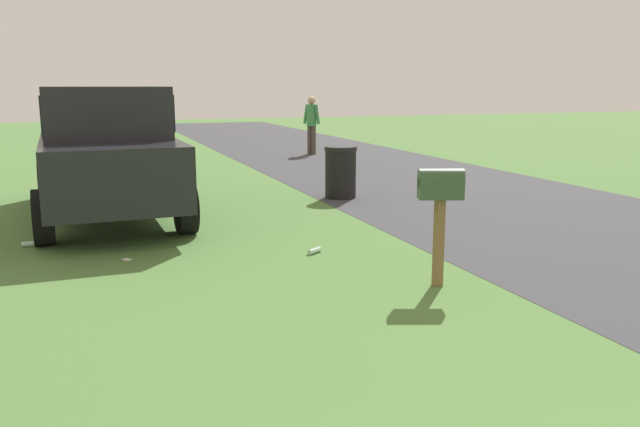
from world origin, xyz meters
TOP-DOWN VIEW (x-y plane):
  - mailbox at (5.37, -1.16)m, footprint 0.35×0.51m
  - pickup_truck at (10.32, 1.97)m, footprint 5.21×2.28m
  - trash_bin at (10.85, -2.24)m, footprint 0.61×0.61m
  - pedestrian at (18.40, -4.32)m, footprint 0.39×0.44m
  - litter_bottle_by_mailbox at (7.11, -0.38)m, footprint 0.18×0.22m
  - litter_bottle_midfield_a at (8.75, 3.06)m, footprint 0.07×0.22m
  - litter_wrapper_far_scatter at (7.62, 1.90)m, footprint 0.15×0.13m

SIDE VIEW (x-z plane):
  - litter_wrapper_far_scatter at x=7.62m, z-range 0.00..0.01m
  - litter_bottle_by_mailbox at x=7.11m, z-range 0.00..0.07m
  - litter_bottle_midfield_a at x=8.75m, z-range 0.00..0.07m
  - trash_bin at x=10.85m, z-range 0.00..0.98m
  - mailbox at x=5.37m, z-range 0.37..1.64m
  - pedestrian at x=18.40m, z-range 0.15..1.90m
  - pickup_truck at x=10.32m, z-range 0.06..2.15m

